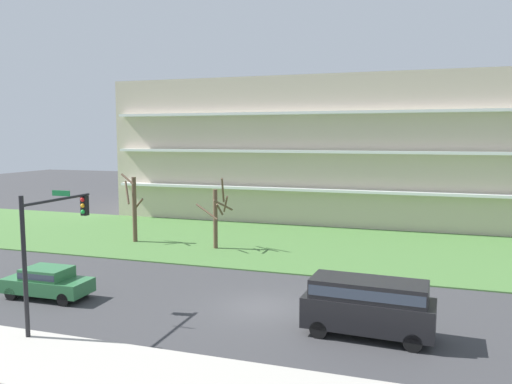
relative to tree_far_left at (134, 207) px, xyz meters
The scene contains 9 objects.
ground 17.83m from the tree_far_left, 38.99° to the right, with size 160.00×160.00×0.00m, color #38383A.
sidewalk_curb_near 23.64m from the tree_far_left, 54.35° to the right, with size 80.00×4.00×0.15m, color #ADA89E.
grass_lawn_strip 14.26m from the tree_far_left, 12.03° to the left, with size 80.00×16.00×0.08m, color #477238.
apartment_building 22.41m from the tree_far_left, 51.61° to the left, with size 44.46×13.67×13.55m.
tree_far_left is the anchor object (origin of this frame).
tree_left 6.92m from the tree_far_left, ahead, with size 2.45×2.36×5.22m.
sedan_green_near_left 13.56m from the tree_far_left, 76.90° to the right, with size 4.44×1.89×1.57m.
van_black_center_left 22.99m from the tree_far_left, 34.75° to the right, with size 5.30×2.28×2.36m.
traffic_signal_mast 17.35m from the tree_far_left, 69.77° to the right, with size 0.90×4.25×5.82m.
Camera 1 is at (6.99, -22.22, 8.11)m, focal length 35.43 mm.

